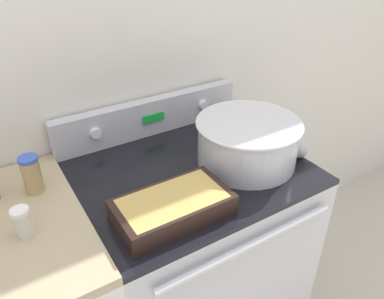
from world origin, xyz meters
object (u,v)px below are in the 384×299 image
object	(u,v)px
ladle	(294,147)
mixing_bowl	(248,140)
spice_jar_white_cap	(23,222)
spice_jar_blue_cap	(32,174)
casserole_dish	(173,206)

from	to	relation	value
ladle	mixing_bowl	bearing A→B (deg)	163.45
mixing_bowl	spice_jar_white_cap	bearing A→B (deg)	178.75
spice_jar_blue_cap	spice_jar_white_cap	distance (m)	0.20
mixing_bowl	casserole_dish	bearing A→B (deg)	-162.23
mixing_bowl	ladle	xyz separation A→B (m)	(0.18, -0.05, -0.06)
spice_jar_blue_cap	spice_jar_white_cap	xyz separation A→B (m)	(-0.07, -0.19, -0.02)
spice_jar_blue_cap	mixing_bowl	bearing A→B (deg)	-16.44
spice_jar_blue_cap	casserole_dish	bearing A→B (deg)	-45.24
mixing_bowl	spice_jar_blue_cap	size ratio (longest dim) A/B	2.94
mixing_bowl	spice_jar_white_cap	world-z (taller)	mixing_bowl
casserole_dish	mixing_bowl	bearing A→B (deg)	17.77
spice_jar_blue_cap	spice_jar_white_cap	bearing A→B (deg)	-109.56
ladle	spice_jar_blue_cap	size ratio (longest dim) A/B	2.56
casserole_dish	spice_jar_blue_cap	xyz separation A→B (m)	(-0.32, 0.32, 0.04)
mixing_bowl	spice_jar_white_cap	size ratio (longest dim) A/B	4.23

